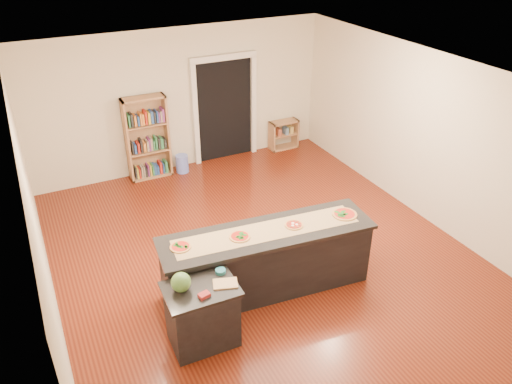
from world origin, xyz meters
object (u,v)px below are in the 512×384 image
waste_bin (182,164)px  watermelon (181,282)px  side_counter (202,315)px  kitchen_island (267,260)px  low_shelf (284,135)px  bookshelf (147,138)px

waste_bin → watermelon: bearing=-108.5°
side_counter → kitchen_island: bearing=26.8°
side_counter → watermelon: (-0.21, 0.06, 0.53)m
kitchen_island → low_shelf: 4.78m
waste_bin → kitchen_island: bearing=-91.8°
watermelon → kitchen_island: bearing=19.5°
bookshelf → waste_bin: (0.62, -0.10, -0.64)m
low_shelf → watermelon: watermelon is taller
waste_bin → low_shelf: bearing=2.7°
side_counter → bookshelf: (0.66, 4.59, 0.40)m
low_shelf → bookshelf: bearing=-179.8°
bookshelf → waste_bin: 0.90m
bookshelf → low_shelf: (3.03, 0.01, -0.50)m
low_shelf → waste_bin: low_shelf is taller
bookshelf → watermelon: 4.61m
low_shelf → waste_bin: bearing=-177.3°
side_counter → waste_bin: side_counter is taller
side_counter → watermelon: bearing=166.0°
kitchen_island → waste_bin: size_ratio=7.93×
watermelon → bookshelf: bearing=79.2°
side_counter → low_shelf: bearing=53.0°
kitchen_island → bookshelf: bookshelf is taller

